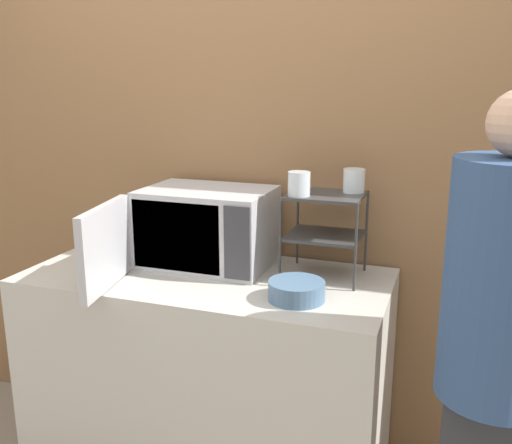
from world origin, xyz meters
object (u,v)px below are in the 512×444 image
object	(u,v)px
microwave	(202,228)
glass_front_left	(299,184)
bowl	(296,291)
glass_back_right	(354,181)
person	(497,347)
dish_rack	(325,217)

from	to	relation	value
microwave	glass_front_left	world-z (taller)	glass_front_left
microwave	bowl	world-z (taller)	microwave
microwave	glass_back_right	size ratio (longest dim) A/B	8.46
person	microwave	bearing A→B (deg)	160.23
dish_rack	glass_front_left	bearing A→B (deg)	-142.03
dish_rack	glass_front_left	world-z (taller)	glass_front_left
dish_rack	person	world-z (taller)	person
glass_front_left	glass_back_right	distance (m)	0.23
person	glass_front_left	bearing A→B (deg)	152.10
glass_back_right	microwave	bearing A→B (deg)	-169.79
microwave	glass_back_right	world-z (taller)	glass_back_right
glass_front_left	person	distance (m)	0.88
bowl	glass_back_right	bearing A→B (deg)	69.85
microwave	dish_rack	xyz separation A→B (m)	(0.50, 0.04, 0.08)
glass_front_left	glass_back_right	xyz separation A→B (m)	(0.18, 0.14, 0.00)
microwave	bowl	distance (m)	0.54
microwave	person	world-z (taller)	person
bowl	person	bearing A→B (deg)	-14.19
glass_back_right	bowl	distance (m)	0.50
glass_front_left	bowl	xyz separation A→B (m)	(0.05, -0.21, -0.34)
dish_rack	person	distance (m)	0.79
glass_front_left	microwave	bearing A→B (deg)	175.90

